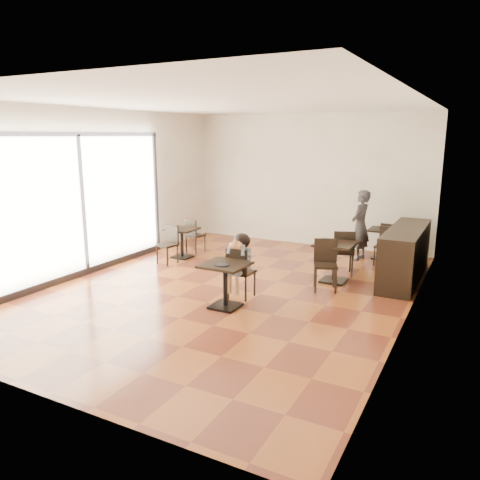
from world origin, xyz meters
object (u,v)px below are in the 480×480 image
Objects in this scene: child_table at (225,286)px; child at (241,266)px; chair_left_a at (195,236)px; chair_left_b at (167,245)px; chair_mid_a at (343,252)px; chair_back_a at (390,241)px; child_chair at (241,272)px; chair_mid_b at (326,266)px; chair_back_b at (385,247)px; adult_patron at (360,225)px; cafe_table_left at (182,243)px; cafe_table_mid at (334,262)px; cafe_table_back at (383,244)px.

child_table is 0.66× the size of child.
chair_left_a is 1.10m from chair_left_b.
child reaches higher than chair_mid_a.
child_chair is at bearing 73.76° from chair_back_a.
child is 1.52m from chair_mid_b.
chair_left_a is at bearing -159.32° from chair_back_b.
adult_patron is 2.31× the size of cafe_table_left.
child is 3.28m from chair_left_a.
child_chair reaches higher than cafe_table_mid.
chair_back_a is at bearing 42.35° from chair_left_b.
chair_back_b is at bearing 98.47° from chair_back_a.
child_chair is 1.09× the size of chair_left_b.
cafe_table_mid is at bearing 83.36° from chair_back_a.
chair_mid_a is at bearing 66.77° from child_table.
adult_patron is 1.90× the size of chair_back_b.
cafe_table_left is (-2.38, 2.25, -0.03)m from child_table.
chair_mid_a is (1.14, 2.11, -0.10)m from child.
chair_mid_b is 1.11× the size of chair_back_b.
chair_mid_b is at bearing 41.41° from child.
cafe_table_mid is 2.19m from cafe_table_back.
chair_mid_b is 3.74m from chair_left_a.
cafe_table_back is at bearing 42.29° from chair_left_b.
adult_patron reaches higher than cafe_table_left.
child_table is 0.90× the size of chair_back_a.
chair_back_a reaches higher than cafe_table_back.
child is at bearing -113.51° from cafe_table_back.
chair_left_a reaches higher than cafe_table_back.
chair_left_a is (-3.52, 1.25, -0.05)m from chair_mid_b.
cafe_table_left is (-3.52, 0.15, -0.04)m from cafe_table_mid.
child_chair is at bearing 146.43° from chair_left_a.
chair_left_b is at bearing -25.78° from child_chair.
cafe_table_back reaches higher than cafe_table_left.
chair_back_a is at bearing 132.10° from adult_patron.
child_table is at bearing 90.00° from child_chair.
child is 1.63× the size of cafe_table_back.
adult_patron is 1.71× the size of chair_mid_b.
chair_mid_a and chair_mid_b have the same top height.
chair_left_b is (-3.52, 0.15, -0.05)m from chair_mid_b.
child_table is at bearing -147.50° from chair_mid_b.
child reaches higher than chair_left_b.
chair_left_b is at bearing -173.46° from cafe_table_mid.
child_table is 0.83× the size of child_chair.
cafe_table_back is at bearing 112.32° from chair_back_b.
chair_back_a and chair_back_b have the same top height.
chair_left_a is (-2.38, 2.80, 0.04)m from child_table.
child is (0.00, 0.55, 0.19)m from child_table.
child_table is 1.09× the size of cafe_table_left.
chair_mid_b is at bearing -99.85° from cafe_table_back.
child_table is 0.91× the size of chair_left_a.
cafe_table_mid is 2.31m from chair_back_a.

